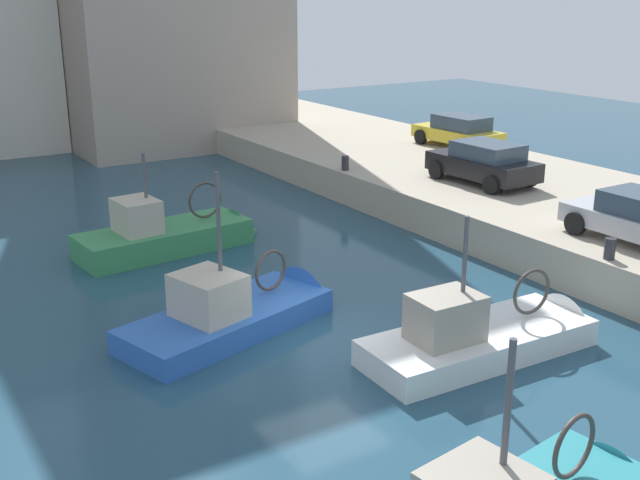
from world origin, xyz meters
The scene contains 8 objects.
water_surface centered at (0.00, 0.00, 0.00)m, with size 80.00×80.00×0.00m, color navy.
fishing_boat_green centered at (-0.37, 8.02, 0.13)m, with size 6.21×2.44×4.02m.
fishing_boat_white centered at (2.90, -2.51, 0.13)m, with size 6.23×2.37×4.16m.
fishing_boat_blue centered at (-1.20, 1.69, 0.15)m, with size 6.31×3.54×4.81m.
parked_car_black centered at (10.33, 5.73, 1.94)m, with size 2.18×4.05×1.46m.
parked_car_yellow centered at (14.03, 11.19, 1.90)m, with size 2.12×4.14×1.38m.
mooring_bollard_mid centered at (7.35, -2.00, 1.48)m, with size 0.28×0.28×0.55m, color #2D2D33.
mooring_bollard_north centered at (7.35, 10.00, 1.48)m, with size 0.28×0.28×0.55m, color #2D2D33.
Camera 1 is at (-8.76, -13.90, 7.72)m, focal length 43.75 mm.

